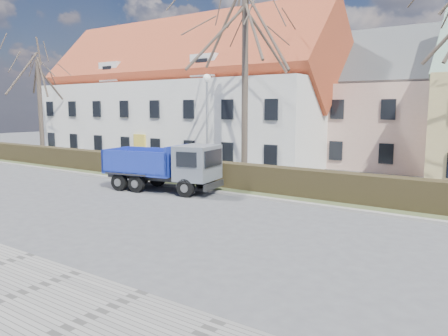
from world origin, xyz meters
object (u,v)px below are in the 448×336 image
Objects in this scene: dump_truck at (159,166)px; cart_frame at (187,188)px; streetlight at (207,128)px; parked_car_a at (196,161)px.

dump_truck is 10.33× the size of cart_frame.
dump_truck is 1.01× the size of streetlight.
streetlight is 10.21× the size of cart_frame.
parked_car_a is (-3.52, 3.38, -2.43)m from streetlight.
streetlight is 1.62× the size of parked_car_a.
cart_frame is at bearing -169.33° from parked_car_a.
dump_truck is 7.54m from parked_car_a.
dump_truck is 1.97m from cart_frame.
dump_truck is at bearing -97.90° from streetlight.
dump_truck is at bearing -172.96° from cart_frame.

